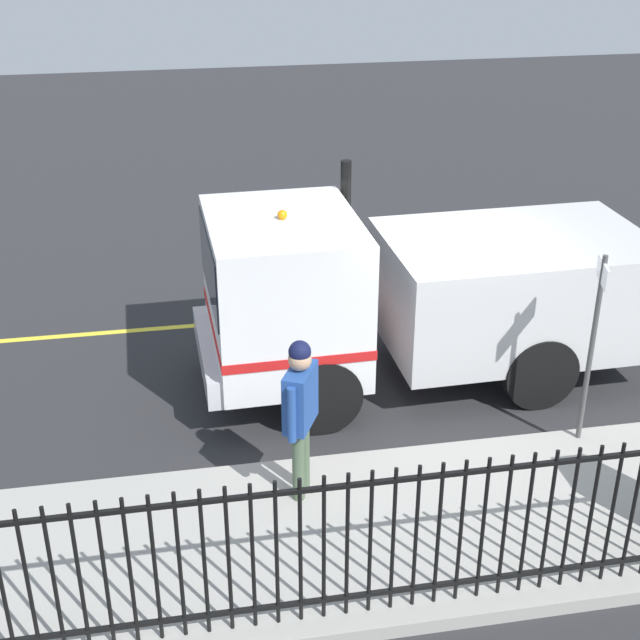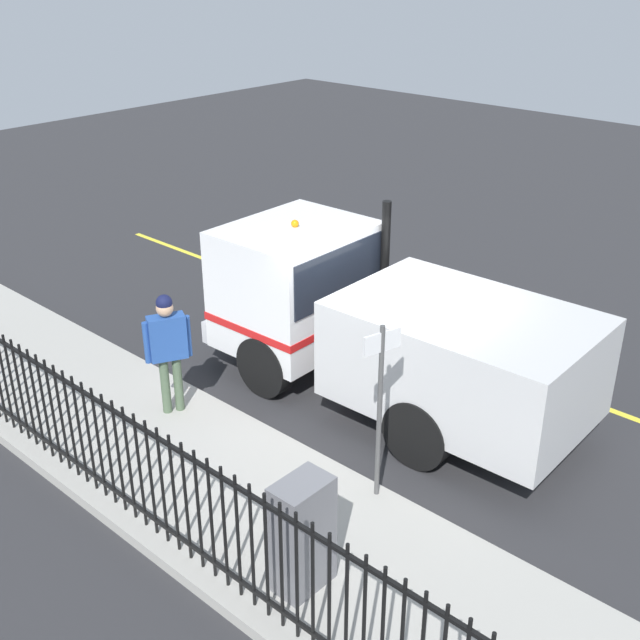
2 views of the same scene
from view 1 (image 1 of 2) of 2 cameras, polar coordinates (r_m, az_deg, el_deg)
The scene contains 8 objects.
ground_plane at distance 11.90m, azimuth 7.37°, elevation -4.20°, with size 44.91×44.91×0.00m, color #2B2B2D.
sidewalk_slab at distance 9.69m, azimuth 12.33°, elevation -12.10°, with size 2.64×20.42×0.14m, color #A3A099.
lane_marking at distance 13.88m, azimuth 4.56°, elevation 0.65°, with size 0.12×18.37×0.01m, color yellow.
work_truck at distance 11.43m, azimuth 4.99°, elevation 1.98°, with size 2.37×5.86×2.74m.
worker_standing at distance 9.05m, azimuth -1.26°, elevation -5.32°, with size 0.60×0.43×1.81m.
iron_fence at distance 8.43m, azimuth 15.60°, elevation -12.04°, with size 0.04×17.39×1.51m.
traffic_cone at distance 14.00m, azimuth 8.19°, elevation 2.36°, with size 0.52×0.52×0.74m, color orange.
street_sign at distance 10.26m, azimuth 17.08°, elevation -0.47°, with size 0.49×0.16×2.28m.
Camera 1 is at (9.72, -3.31, 6.01)m, focal length 50.28 mm.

